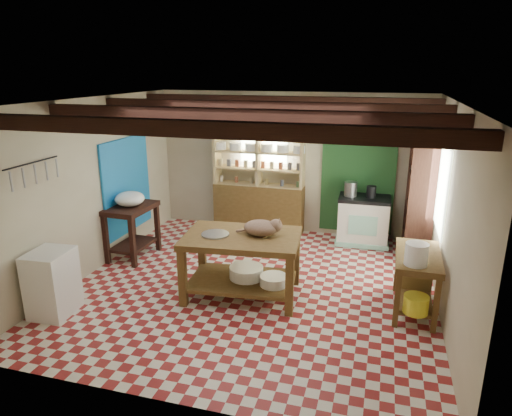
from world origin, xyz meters
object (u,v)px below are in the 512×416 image
(right_counter, at_px, (415,282))
(cat, at_px, (261,228))
(stove, at_px, (363,220))
(prep_table, at_px, (132,231))
(work_table, at_px, (242,265))
(white_cabinet, at_px, (52,283))

(right_counter, xyz_separation_m, cat, (-2.01, -0.12, 0.58))
(stove, bearing_deg, right_counter, -72.28)
(stove, height_order, right_counter, stove)
(stove, xyz_separation_m, prep_table, (-3.61, -1.64, 0.01))
(prep_table, bearing_deg, cat, -14.15)
(work_table, relative_size, white_cabinet, 1.83)
(prep_table, bearing_deg, right_counter, -5.13)
(work_table, distance_m, white_cabinet, 2.42)
(stove, relative_size, cat, 1.90)
(work_table, relative_size, stove, 1.75)
(stove, bearing_deg, cat, -119.29)
(cat, bearing_deg, work_table, -178.69)
(prep_table, distance_m, cat, 2.53)
(stove, height_order, cat, cat)
(stove, bearing_deg, white_cabinet, -137.14)
(cat, bearing_deg, white_cabinet, -169.03)
(work_table, xyz_separation_m, prep_table, (-2.13, 0.78, 0.01))
(stove, relative_size, right_counter, 0.81)
(cat, bearing_deg, prep_table, 147.74)
(prep_table, distance_m, right_counter, 4.42)
(work_table, height_order, cat, cat)
(white_cabinet, height_order, right_counter, white_cabinet)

